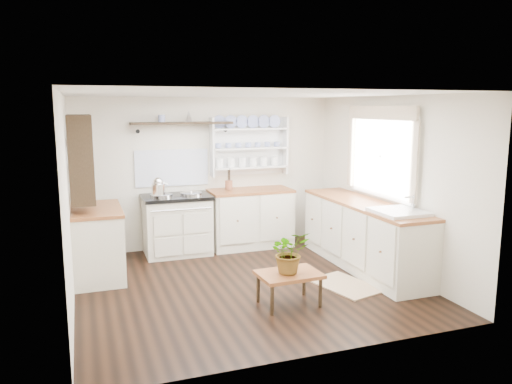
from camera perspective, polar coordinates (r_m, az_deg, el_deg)
floor at (r=6.25m, az=-1.08°, el=-10.47°), size 4.00×3.80×0.01m
wall_back at (r=7.76m, az=-5.57°, el=2.21°), size 4.00×0.02×2.30m
wall_right at (r=6.84m, az=14.98°, el=0.92°), size 0.02×3.80×2.30m
wall_left at (r=5.66m, az=-20.72°, el=-1.17°), size 0.02×3.80×2.30m
ceiling at (r=5.87m, az=-1.16°, el=11.12°), size 4.00×3.80×0.01m
window at (r=6.89m, az=14.07°, el=4.50°), size 0.08×1.55×1.22m
aga_cooker at (r=7.45m, az=-8.99°, el=-3.66°), size 0.98×0.69×0.91m
back_cabinets at (r=7.76m, az=-0.64°, el=-2.91°), size 1.27×0.63×0.90m
right_cabinets at (r=6.90m, az=12.19°, el=-4.75°), size 0.62×2.43×0.90m
belfast_sink at (r=6.21m, az=15.94°, el=-3.27°), size 0.55×0.60×0.45m
left_cabinets at (r=6.68m, az=-17.67°, el=-5.45°), size 0.62×1.13×0.90m
plate_rack at (r=7.86m, az=-0.93°, el=5.33°), size 1.20×0.22×0.90m
high_shelf at (r=7.49m, az=-8.43°, el=7.71°), size 1.50×0.29×0.16m
left_shelving at (r=6.49m, az=-19.40°, el=3.81°), size 0.28×0.80×1.05m
kettle at (r=7.17m, az=-11.14°, el=0.66°), size 0.20×0.20×0.24m
utensil_crock at (r=7.64m, az=-3.13°, el=0.81°), size 0.11×0.11×0.13m
center_table at (r=5.55m, az=3.80°, el=-9.63°), size 0.69×0.51×0.37m
potted_plant at (r=5.46m, az=3.83°, el=-6.84°), size 0.43×0.37×0.47m
floor_rug at (r=6.29m, az=10.20°, el=-10.43°), size 0.75×0.96×0.02m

